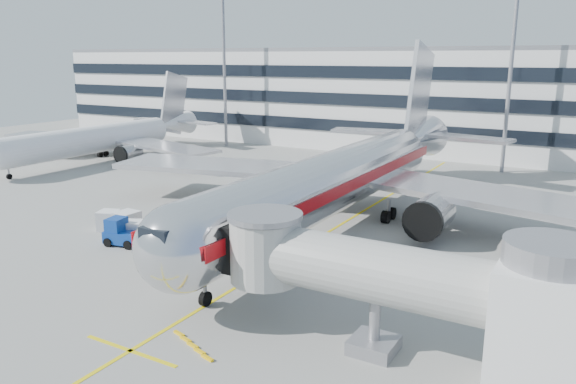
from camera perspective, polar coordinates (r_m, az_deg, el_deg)
The scene contains 15 objects.
ground at distance 39.98m, azimuth -1.22°, elevation -7.26°, with size 180.00×180.00×0.00m, color gray.
lead_in_line at distance 48.34m, azimuth 4.95°, elevation -3.58°, with size 0.25×70.00×0.01m, color yellow.
stop_bar at distance 30.01m, azimuth -15.73°, elevation -15.26°, with size 6.00×0.25×0.01m, color yellow.
main_jet at distance 48.80m, azimuth 5.91°, elevation 1.70°, with size 50.95×48.70×16.06m.
jet_bridge at distance 27.05m, azimuth 12.32°, elevation -9.25°, with size 17.80×4.50×7.00m.
terminal at distance 92.16m, azimuth 18.01°, elevation 8.94°, with size 150.00×24.25×15.60m.
light_mast_west at distance 91.79m, azimuth -6.53°, elevation 13.91°, with size 2.40×1.20×25.45m.
light_mast_centre at distance 74.80m, azimuth 21.84°, elevation 13.15°, with size 2.40×1.20×25.45m.
second_jet at distance 83.01m, azimuth -18.20°, elevation 5.26°, with size 38.21×36.52×12.04m.
belt_loader at distance 42.52m, azimuth -9.26°, elevation -5.18°, with size 5.14×2.56×2.40m.
baggage_tug at distance 45.38m, azimuth -16.57°, elevation -4.05°, with size 3.07×2.23×2.12m.
cargo_container_left at distance 46.08m, azimuth -15.31°, elevation -3.84°, with size 2.01×2.01×1.61m.
cargo_container_right at distance 48.26m, azimuth -16.00°, elevation -2.97°, with size 1.81×1.81×1.82m.
cargo_container_front at distance 49.53m, azimuth -17.74°, elevation -2.76°, with size 2.00×2.00×1.67m.
ramp_worker at distance 41.66m, azimuth -13.69°, elevation -5.29°, with size 0.75×0.49×2.06m, color #8AFF1A.
Camera 1 is at (19.42, -31.92, 14.24)m, focal length 35.00 mm.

